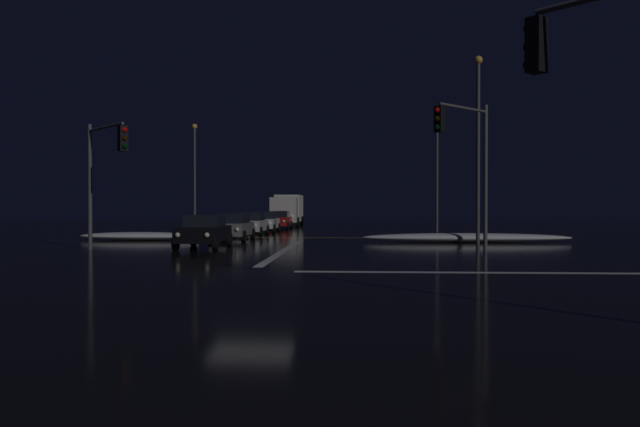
# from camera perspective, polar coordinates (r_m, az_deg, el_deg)

# --- Properties ---
(ground) EXTENTS (120.00, 120.00, 0.10)m
(ground) POSITION_cam_1_polar(r_m,az_deg,el_deg) (19.02, -6.33, -5.46)
(ground) COLOR black
(stop_line_north) EXTENTS (0.35, 14.55, 0.01)m
(stop_line_north) POSITION_cam_1_polar(r_m,az_deg,el_deg) (27.38, -3.40, -3.46)
(stop_line_north) COLOR white
(stop_line_north) RESTS_ON ground
(centre_line_ns) EXTENTS (22.00, 0.15, 0.01)m
(centre_line_ns) POSITION_cam_1_polar(r_m,az_deg,el_deg) (38.91, -1.45, -2.23)
(centre_line_ns) COLOR yellow
(centre_line_ns) RESTS_ON ground
(crosswalk_bar_east) EXTENTS (14.55, 0.40, 0.01)m
(crosswalk_bar_east) POSITION_cam_1_polar(r_m,az_deg,el_deg) (19.53, 19.47, -5.17)
(crosswalk_bar_east) COLOR white
(crosswalk_bar_east) RESTS_ON ground
(snow_bank_left_curb) EXTENTS (7.22, 1.50, 0.47)m
(snow_bank_left_curb) POSITION_cam_1_polar(r_m,az_deg,el_deg) (37.50, -16.17, -2.01)
(snow_bank_left_curb) COLOR white
(snow_bank_left_curb) RESTS_ON ground
(snow_bank_right_curb) EXTENTS (11.40, 1.50, 0.50)m
(snow_bank_right_curb) POSITION_cam_1_polar(r_m,az_deg,el_deg) (34.92, 13.33, -2.18)
(snow_bank_right_curb) COLOR white
(snow_bank_right_curb) RESTS_ON ground
(sedan_black) EXTENTS (2.02, 4.33, 1.57)m
(sedan_black) POSITION_cam_1_polar(r_m,az_deg,el_deg) (29.72, -10.62, -1.61)
(sedan_black) COLOR black
(sedan_black) RESTS_ON ground
(sedan_gray) EXTENTS (2.02, 4.33, 1.57)m
(sedan_gray) POSITION_cam_1_polar(r_m,az_deg,el_deg) (35.97, -8.02, -1.20)
(sedan_gray) COLOR slate
(sedan_gray) RESTS_ON ground
(sedan_silver) EXTENTS (2.02, 4.33, 1.57)m
(sedan_silver) POSITION_cam_1_polar(r_m,az_deg,el_deg) (42.06, -6.39, -0.93)
(sedan_silver) COLOR #B7B7BC
(sedan_silver) RESTS_ON ground
(sedan_white) EXTENTS (2.02, 4.33, 1.57)m
(sedan_white) POSITION_cam_1_polar(r_m,az_deg,el_deg) (47.41, -5.12, -0.75)
(sedan_white) COLOR silver
(sedan_white) RESTS_ON ground
(sedan_red) EXTENTS (2.02, 4.33, 1.57)m
(sedan_red) POSITION_cam_1_polar(r_m,az_deg,el_deg) (53.71, -3.80, -0.58)
(sedan_red) COLOR maroon
(sedan_red) RESTS_ON ground
(box_truck) EXTENTS (2.68, 8.28, 3.08)m
(box_truck) POSITION_cam_1_polar(r_m,az_deg,el_deg) (60.42, -2.99, 0.42)
(box_truck) COLOR beige
(box_truck) RESTS_ON ground
(traffic_signal_ne) EXTENTS (2.65, 2.65, 6.42)m
(traffic_signal_ne) POSITION_cam_1_polar(r_m,az_deg,el_deg) (27.09, 13.38, 5.73)
(traffic_signal_ne) COLOR #4C4C51
(traffic_signal_ne) RESTS_ON ground
(traffic_signal_nw) EXTENTS (2.79, 2.79, 5.70)m
(traffic_signal_nw) POSITION_cam_1_polar(r_m,az_deg,el_deg) (28.65, -19.27, 4.52)
(traffic_signal_nw) COLOR #4C4C51
(traffic_signal_nw) RESTS_ON ground
(traffic_signal_se) EXTENTS (2.61, 2.61, 5.98)m
(traffic_signal_se) POSITION_cam_1_polar(r_m,az_deg,el_deg) (11.96, 27.08, 10.73)
(traffic_signal_se) COLOR #4C4C51
(traffic_signal_se) RESTS_ON ground
(streetlamp_right_far) EXTENTS (0.44, 0.44, 9.23)m
(streetlamp_right_far) POSITION_cam_1_polar(r_m,az_deg,el_deg) (49.27, 10.72, 4.54)
(streetlamp_right_far) COLOR #424247
(streetlamp_right_far) RESTS_ON ground
(streetlamp_right_near) EXTENTS (0.44, 0.44, 9.82)m
(streetlamp_right_near) POSITION_cam_1_polar(r_m,az_deg,el_deg) (33.56, 14.34, 6.87)
(streetlamp_right_near) COLOR #424247
(streetlamp_right_near) RESTS_ON ground
(streetlamp_left_far) EXTENTS (0.44, 0.44, 8.55)m
(streetlamp_left_far) POSITION_cam_1_polar(r_m,az_deg,el_deg) (50.45, -11.47, 4.05)
(streetlamp_left_far) COLOR #424247
(streetlamp_left_far) RESTS_ON ground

